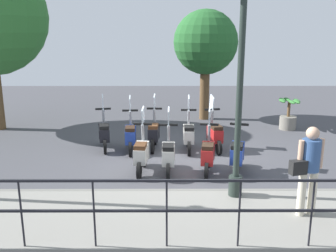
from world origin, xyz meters
The scene contains 16 objects.
ground_plane centered at (0.00, 0.00, 0.00)m, with size 28.00×28.00×0.00m, color #424247.
promenade_walkway centered at (-3.15, 0.00, 0.07)m, with size 2.20×20.00×0.15m.
fence_railing centered at (-4.20, 0.00, 0.89)m, with size 0.04×16.03×1.07m.
lamp_post_near centered at (-2.40, -0.81, 2.11)m, with size 0.26×0.90×4.42m.
pedestrian_with_bag centered at (-3.20, -1.89, 1.08)m, with size 0.42×0.63×1.59m.
tree_distant centered at (4.91, -0.91, 2.87)m, with size 2.38×2.38×4.10m.
potted_palm centered at (3.31, -3.64, 0.45)m, with size 1.06×0.66×1.05m.
scooter_near_0 centered at (-0.81, -1.13, 0.48)m, with size 1.21×0.52×1.54m.
scooter_near_1 centered at (-0.83, -0.44, 0.48)m, with size 1.23×0.47×1.54m.
scooter_near_2 centered at (-0.88, 0.49, 0.48)m, with size 1.23×0.44×1.54m.
scooter_near_3 centered at (-0.79, 1.13, 0.48)m, with size 1.23×0.44×1.54m.
scooter_far_0 centered at (0.94, -0.81, 0.48)m, with size 1.22×0.48×1.54m.
scooter_far_1 centered at (0.87, -0.08, 0.48)m, with size 1.23×0.44×1.54m.
scooter_far_2 centered at (1.07, 0.90, 0.48)m, with size 1.23×0.44×1.54m.
scooter_far_3 centered at (0.81, 1.54, 0.48)m, with size 1.23×0.44×1.54m.
scooter_far_4 centered at (1.03, 2.31, 0.48)m, with size 1.22×0.48×1.54m.
Camera 1 is at (-9.21, 0.53, 3.27)m, focal length 40.00 mm.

